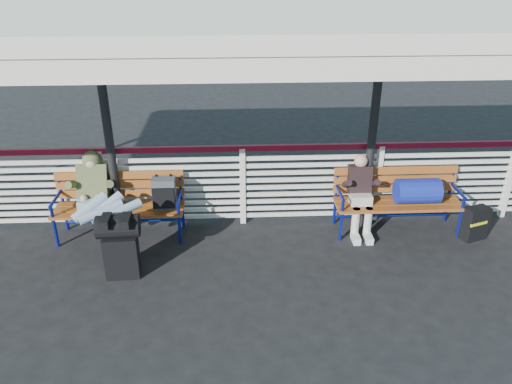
{
  "coord_description": "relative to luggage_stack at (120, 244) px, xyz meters",
  "views": [
    {
      "loc": [
        -0.13,
        -4.7,
        3.73
      ],
      "look_at": [
        0.15,
        1.0,
        0.95
      ],
      "focal_mm": 35.0,
      "sensor_mm": 36.0,
      "label": 1
    }
  ],
  "objects": [
    {
      "name": "ground",
      "position": [
        1.54,
        -0.62,
        -0.46
      ],
      "size": [
        60.0,
        60.0,
        0.0
      ],
      "primitive_type": "plane",
      "color": "black",
      "rests_on": "ground"
    },
    {
      "name": "fence",
      "position": [
        1.54,
        1.28,
        0.2
      ],
      "size": [
        12.08,
        0.08,
        1.24
      ],
      "color": "silver",
      "rests_on": "ground"
    },
    {
      "name": "canopy",
      "position": [
        1.54,
        0.25,
        2.58
      ],
      "size": [
        12.6,
        3.6,
        3.16
      ],
      "color": "silver",
      "rests_on": "ground"
    },
    {
      "name": "luggage_stack",
      "position": [
        0.0,
        0.0,
        0.0
      ],
      "size": [
        0.53,
        0.32,
        0.85
      ],
      "rotation": [
        0.0,
        0.0,
        0.06
      ],
      "color": "black",
      "rests_on": "ground"
    },
    {
      "name": "bench_left",
      "position": [
        -0.01,
        1.01,
        0.13
      ],
      "size": [
        1.8,
        0.56,
        0.92
      ],
      "color": "#A65020",
      "rests_on": "ground"
    },
    {
      "name": "bench_right",
      "position": [
        3.9,
        0.96,
        0.14
      ],
      "size": [
        1.8,
        0.56,
        0.92
      ],
      "color": "#A65020",
      "rests_on": "ground"
    },
    {
      "name": "traveler_man",
      "position": [
        -0.35,
        0.65,
        0.25
      ],
      "size": [
        0.93,
        1.57,
        0.77
      ],
      "color": "#97B4CB",
      "rests_on": "ground"
    },
    {
      "name": "companion_person",
      "position": [
        3.21,
        0.95,
        0.13
      ],
      "size": [
        0.32,
        0.66,
        1.15
      ],
      "color": "beige",
      "rests_on": "ground"
    },
    {
      "name": "suitcase_side",
      "position": [
        4.81,
        0.66,
        -0.22
      ],
      "size": [
        0.39,
        0.31,
        0.48
      ],
      "rotation": [
        0.0,
        0.0,
        0.34
      ],
      "color": "black",
      "rests_on": "ground"
    }
  ]
}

